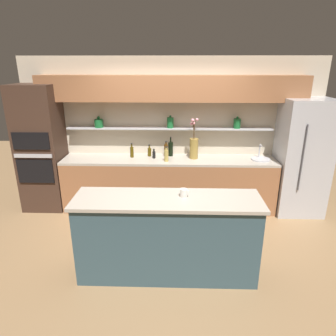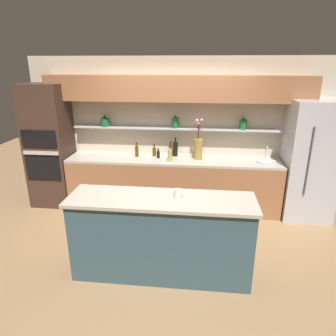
% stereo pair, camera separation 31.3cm
% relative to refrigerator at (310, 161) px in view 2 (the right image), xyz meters
% --- Properties ---
extents(ground_plane, '(12.00, 12.00, 0.00)m').
position_rel_refrigerator_xyz_m(ground_plane, '(-2.21, -1.20, -0.98)').
color(ground_plane, olive).
extents(back_wall_unit, '(5.20, 0.44, 2.60)m').
position_rel_refrigerator_xyz_m(back_wall_unit, '(-2.21, 0.33, 0.57)').
color(back_wall_unit, beige).
rests_on(back_wall_unit, ground_plane).
extents(back_counter_unit, '(3.67, 0.62, 0.92)m').
position_rel_refrigerator_xyz_m(back_counter_unit, '(-2.24, 0.04, -0.52)').
color(back_counter_unit, '#99603D').
rests_on(back_counter_unit, ground_plane).
extents(island_counter, '(2.17, 0.61, 1.02)m').
position_rel_refrigerator_xyz_m(island_counter, '(-2.21, -1.77, -0.46)').
color(island_counter, '#334C56').
rests_on(island_counter, ground_plane).
extents(refrigerator, '(0.78, 0.73, 1.95)m').
position_rel_refrigerator_xyz_m(refrigerator, '(0.00, 0.00, 0.00)').
color(refrigerator, '#B7B7BC').
rests_on(refrigerator, ground_plane).
extents(oven_tower, '(0.71, 0.64, 2.16)m').
position_rel_refrigerator_xyz_m(oven_tower, '(-4.45, 0.04, 0.10)').
color(oven_tower, '#3D281E').
rests_on(oven_tower, ground_plane).
extents(flower_vase, '(0.15, 0.17, 0.70)m').
position_rel_refrigerator_xyz_m(flower_vase, '(-1.82, 0.09, 0.15)').
color(flower_vase, olive).
rests_on(flower_vase, back_counter_unit).
extents(sink_fixture, '(0.32, 0.32, 0.25)m').
position_rel_refrigerator_xyz_m(sink_fixture, '(-0.67, 0.05, -0.04)').
color(sink_fixture, '#B7B7BC').
rests_on(sink_fixture, back_counter_unit).
extents(bottle_spirit_0, '(0.07, 0.07, 0.27)m').
position_rel_refrigerator_xyz_m(bottle_spirit_0, '(-2.30, 0.19, 0.06)').
color(bottle_spirit_0, '#4C2D0C').
rests_on(bottle_spirit_0, back_counter_unit).
extents(bottle_oil_1, '(0.06, 0.06, 0.25)m').
position_rel_refrigerator_xyz_m(bottle_oil_1, '(-2.89, 0.12, 0.04)').
color(bottle_oil_1, '#47380A').
rests_on(bottle_oil_1, back_counter_unit).
extents(bottle_sauce_2, '(0.05, 0.05, 0.16)m').
position_rel_refrigerator_xyz_m(bottle_sauce_2, '(-2.50, 0.08, 0.01)').
color(bottle_sauce_2, black).
rests_on(bottle_sauce_2, back_counter_unit).
extents(bottle_oil_3, '(0.06, 0.06, 0.21)m').
position_rel_refrigerator_xyz_m(bottle_oil_3, '(-2.59, 0.20, 0.02)').
color(bottle_oil_3, '#47380A').
rests_on(bottle_oil_3, back_counter_unit).
extents(bottle_wine_4, '(0.08, 0.08, 0.34)m').
position_rel_refrigerator_xyz_m(bottle_wine_4, '(-2.22, 0.23, 0.07)').
color(bottle_wine_4, black).
rests_on(bottle_wine_4, back_counter_unit).
extents(bottle_spirit_5, '(0.07, 0.07, 0.26)m').
position_rel_refrigerator_xyz_m(bottle_spirit_5, '(-2.28, -0.10, 0.05)').
color(bottle_spirit_5, tan).
rests_on(bottle_spirit_5, back_counter_unit).
extents(coffee_mug, '(0.11, 0.09, 0.10)m').
position_rel_refrigerator_xyz_m(coffee_mug, '(-2.02, -1.72, 0.09)').
color(coffee_mug, silver).
rests_on(coffee_mug, island_counter).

